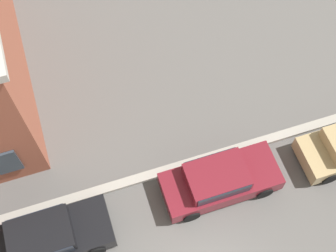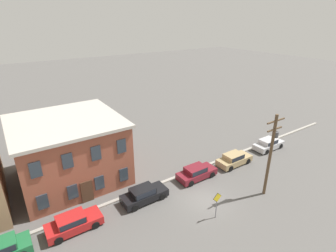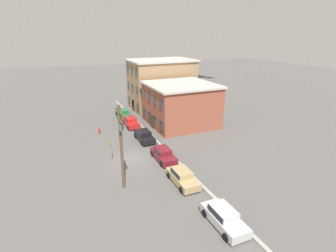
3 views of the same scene
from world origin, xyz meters
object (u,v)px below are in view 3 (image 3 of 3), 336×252
car_red (131,122)px  car_black (144,135)px  car_silver (224,217)px  car_tan (182,176)px  car_maroon (163,154)px  utility_pole (121,143)px  car_green (123,113)px  fire_hydrant (99,131)px  caution_sign (111,146)px

car_red → car_black: (6.55, 0.05, 0.00)m
car_silver → car_tan: bearing=-177.9°
car_maroon → car_tan: 5.51m
car_tan → utility_pole: 6.99m
car_green → fire_hydrant: size_ratio=4.58×
car_black → utility_pole: 12.47m
car_tan → caution_sign: 9.66m
car_green → car_red: same height
caution_sign → car_maroon: bearing=66.5°
car_silver → car_maroon: bearing=-180.0°
car_green → car_silver: (30.49, 0.10, 0.00)m
car_tan → caution_sign: caution_sign is taller
car_maroon → car_tan: size_ratio=1.00×
caution_sign → car_red: bearing=152.8°
car_green → car_maroon: same height
car_black → car_maroon: (6.49, 0.14, 0.00)m
car_green → car_maroon: (18.27, 0.10, 0.00)m
car_green → fire_hydrant: bearing=-38.6°
car_green → car_silver: same height
car_green → car_black: bearing=-0.2°
car_red → utility_pole: utility_pole is taller
car_tan → fire_hydrant: size_ratio=4.58×
car_black → caution_sign: caution_sign is taller
car_red → car_tan: bearing=-0.1°
car_red → car_black: size_ratio=1.00×
car_black → fire_hydrant: bearing=-133.3°
car_red → car_black: 6.55m
car_tan → caution_sign: (-7.96, -5.39, 0.99)m
fire_hydrant → caution_sign: bearing=-1.0°
car_green → car_black: 11.77m
car_black → car_silver: bearing=0.5°
car_green → caution_sign: size_ratio=1.69×
car_red → fire_hydrant: (1.53, -5.28, -0.27)m
car_maroon → fire_hydrant: size_ratio=4.58×
car_silver → fire_hydrant: bearing=-167.0°
car_red → car_maroon: same height
car_black → utility_pole: bearing=-28.5°
utility_pole → fire_hydrant: utility_pole is taller
car_tan → caution_sign: size_ratio=1.69×
car_maroon → car_tan: (5.51, -0.24, 0.00)m
caution_sign → car_tan: bearing=34.1°
caution_sign → fire_hydrant: caution_sign is taller
car_black → car_maroon: 6.50m
car_red → car_tan: size_ratio=1.00×
car_green → car_silver: bearing=0.2°
car_red → fire_hydrant: car_red is taller
car_black → car_silver: (18.72, 0.15, 0.00)m
car_green → car_tan: 23.77m
fire_hydrant → car_silver: bearing=13.0°
car_black → caution_sign: 6.89m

